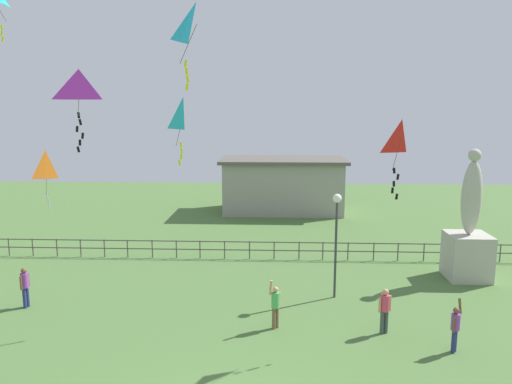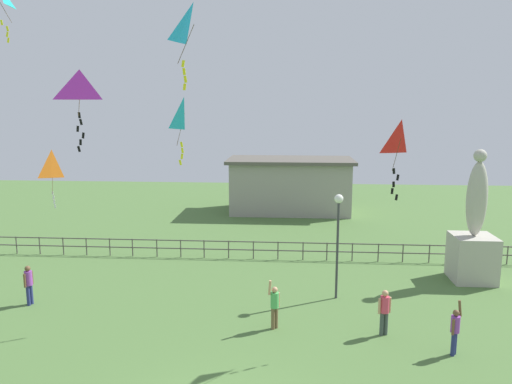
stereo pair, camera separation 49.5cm
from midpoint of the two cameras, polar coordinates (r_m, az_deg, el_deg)
The scene contains 13 objects.
statue_monument at distance 24.13m, azimuth 24.76°, elevation -5.38°, with size 1.83×1.83×5.98m.
lamppost at distance 19.84m, azimuth 10.35°, elevation -3.64°, with size 0.36×0.36×4.36m.
person_0 at distance 17.72m, azimuth 15.68°, elevation -13.16°, with size 0.47×0.30×1.62m.
person_1 at distance 17.58m, azimuth 3.03°, elevation -13.04°, with size 0.43×0.36×1.83m.
person_2 at distance 21.41m, azimuth -24.59°, elevation -9.66°, with size 0.30×0.48×1.61m.
person_3 at distance 17.15m, azimuth 23.18°, elevation -14.56°, with size 0.39×0.39×1.78m.
kite_3 at distance 14.67m, azimuth -6.37°, elevation 18.71°, with size 0.95×0.90×2.39m.
kite_4 at distance 18.06m, azimuth -7.65°, elevation 8.92°, with size 0.87×0.95×2.47m.
kite_5 at distance 25.89m, azimuth -22.32°, elevation 2.80°, with size 1.08×1.32×2.76m.
kite_6 at distance 16.23m, azimuth 17.49°, elevation 5.68°, with size 0.82×0.74×2.62m.
kite_7 at distance 17.07m, azimuth -19.20°, elevation 11.43°, with size 1.17×0.60×2.65m.
waterfront_railing at distance 25.32m, azimuth -0.12°, elevation -6.53°, with size 36.03×0.06×0.95m.
pavilion_building at distance 36.68m, azimuth 4.42°, elevation 0.84°, with size 9.34×5.18×4.03m.
Camera 2 is at (1.78, -10.22, 7.74)m, focal length 33.98 mm.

